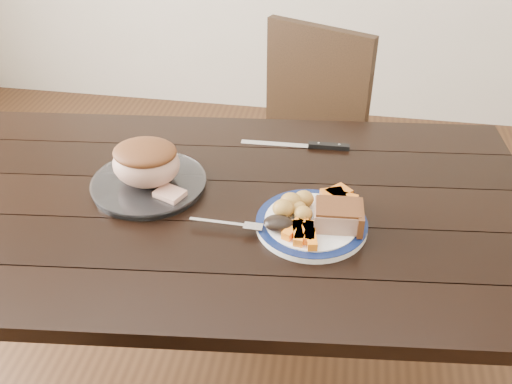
% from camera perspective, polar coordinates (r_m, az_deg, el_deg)
% --- Properties ---
extents(ground, '(4.00, 4.00, 0.00)m').
position_cam_1_polar(ground, '(2.00, -2.29, -18.49)').
color(ground, '#472B16').
rests_on(ground, ground).
extents(dining_table, '(1.69, 1.06, 0.75)m').
position_cam_1_polar(dining_table, '(1.52, -2.86, -3.68)').
color(dining_table, black).
rests_on(dining_table, ground).
extents(chair_far, '(0.55, 0.56, 0.93)m').
position_cam_1_polar(chair_far, '(2.18, 4.49, 5.22)').
color(chair_far, black).
rests_on(chair_far, ground).
extents(dinner_plate, '(0.27, 0.27, 0.02)m').
position_cam_1_polar(dinner_plate, '(1.38, 5.56, -3.23)').
color(dinner_plate, white).
rests_on(dinner_plate, dining_table).
extents(plate_rim, '(0.27, 0.27, 0.02)m').
position_cam_1_polar(plate_rim, '(1.37, 5.58, -2.95)').
color(plate_rim, '#0D1841').
rests_on(plate_rim, dinner_plate).
extents(serving_platter, '(0.29, 0.29, 0.02)m').
position_cam_1_polar(serving_platter, '(1.53, -10.64, 0.71)').
color(serving_platter, white).
rests_on(serving_platter, dining_table).
extents(pork_slice, '(0.11, 0.09, 0.05)m').
position_cam_1_polar(pork_slice, '(1.35, 8.15, -2.39)').
color(pork_slice, tan).
rests_on(pork_slice, dinner_plate).
extents(roasted_potatoes, '(0.10, 0.10, 0.05)m').
position_cam_1_polar(roasted_potatoes, '(1.38, 3.88, -1.36)').
color(roasted_potatoes, gold).
rests_on(roasted_potatoes, dinner_plate).
extents(carrot_batons, '(0.09, 0.11, 0.02)m').
position_cam_1_polar(carrot_batons, '(1.32, 4.81, -4.04)').
color(carrot_batons, orange).
rests_on(carrot_batons, dinner_plate).
extents(pumpkin_wedges, '(0.10, 0.09, 0.04)m').
position_cam_1_polar(pumpkin_wedges, '(1.41, 8.26, -0.75)').
color(pumpkin_wedges, orange).
rests_on(pumpkin_wedges, dinner_plate).
extents(dark_mushroom, '(0.07, 0.05, 0.03)m').
position_cam_1_polar(dark_mushroom, '(1.33, 2.26, -3.14)').
color(dark_mushroom, black).
rests_on(dark_mushroom, dinner_plate).
extents(fork, '(0.18, 0.03, 0.00)m').
position_cam_1_polar(fork, '(1.35, -2.46, -3.25)').
color(fork, silver).
rests_on(fork, dinner_plate).
extents(roast_joint, '(0.18, 0.15, 0.11)m').
position_cam_1_polar(roast_joint, '(1.50, -10.91, 2.77)').
color(roast_joint, tan).
rests_on(roast_joint, serving_platter).
extents(cut_slice, '(0.09, 0.08, 0.02)m').
position_cam_1_polar(cut_slice, '(1.46, -8.60, -0.22)').
color(cut_slice, tan).
rests_on(cut_slice, serving_platter).
extents(carving_knife, '(0.32, 0.03, 0.01)m').
position_cam_1_polar(carving_knife, '(1.69, 5.95, 4.64)').
color(carving_knife, silver).
rests_on(carving_knife, dining_table).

